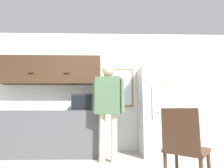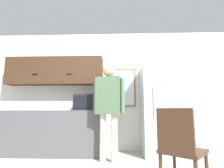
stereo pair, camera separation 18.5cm
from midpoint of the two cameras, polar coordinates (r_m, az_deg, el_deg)
The scene contains 8 objects.
back_wall at distance 4.03m, azimuth -1.08°, elevation -1.93°, with size 6.00×0.06×2.70m.
counter at distance 3.92m, azimuth -18.59°, elevation -14.63°, with size 2.16×0.64×0.88m.
upper_cabinets at distance 4.14m, azimuth -16.94°, elevation 3.99°, with size 2.16×0.33×0.62m.
microwave at distance 3.62m, azimuth -6.75°, elevation -5.98°, with size 0.49×0.40×0.32m.
person at distance 3.17m, azimuth 0.57°, elevation -5.32°, with size 0.58×0.33×1.74m.
refrigerator at distance 3.76m, azimuth 17.37°, elevation -8.09°, with size 0.81×0.68×1.78m.
chair at distance 2.16m, azimuth 23.70°, elevation -18.08°, with size 0.60×0.60×0.91m.
window at distance 3.99m, azimuth 4.41°, elevation -1.12°, with size 0.65×0.05×0.88m.
Camera 2 is at (0.32, -1.91, 0.90)m, focal length 28.00 mm.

